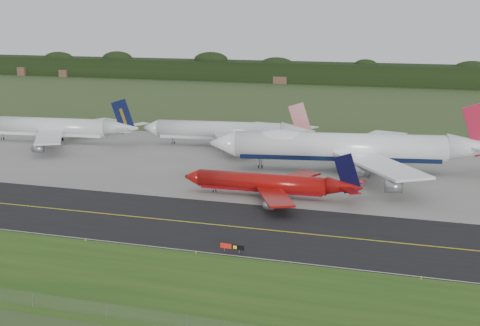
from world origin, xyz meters
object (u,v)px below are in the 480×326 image
at_px(jet_navy_gold, 55,127).
at_px(jet_star_tail, 228,131).
at_px(jet_red_737, 271,184).
at_px(taxiway_sign, 232,247).
at_px(jet_ba_747, 350,147).

distance_m(jet_navy_gold, jet_star_tail, 57.03).
distance_m(jet_red_737, taxiway_sign, 37.74).
distance_m(jet_ba_747, taxiway_sign, 69.22).
bearing_deg(jet_navy_gold, jet_ba_747, -6.94).
xyz_separation_m(jet_ba_747, jet_navy_gold, (-97.88, 11.91, -1.68)).
bearing_deg(jet_star_tail, jet_red_737, -61.91).
xyz_separation_m(jet_red_737, jet_star_tail, (-28.55, 53.49, 1.74)).
bearing_deg(jet_star_tail, jet_navy_gold, -168.93).
xyz_separation_m(jet_red_737, taxiway_sign, (2.86, -37.57, -2.09)).
xyz_separation_m(jet_star_tail, taxiway_sign, (31.41, -91.06, -3.83)).
distance_m(jet_navy_gold, taxiway_sign, 118.61).
height_order(jet_red_737, jet_navy_gold, jet_navy_gold).
bearing_deg(jet_red_737, jet_navy_gold, 153.28).
bearing_deg(taxiway_sign, jet_ba_747, 81.24).
height_order(jet_ba_747, jet_navy_gold, jet_ba_747).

